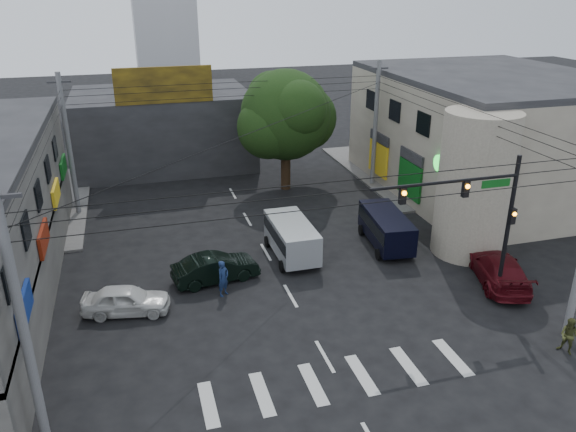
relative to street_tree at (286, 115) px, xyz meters
name	(u,v)px	position (x,y,z in m)	size (l,w,h in m)	color
ground	(303,318)	(-4.00, -17.00, -5.47)	(160.00, 160.00, 0.00)	black
sidewalk_far_right	(446,168)	(14.00, 1.00, -5.40)	(16.00, 16.00, 0.15)	#514F4C
building_right	(489,136)	(14.00, -4.00, -1.47)	(14.00, 18.00, 8.00)	gray
corner_column	(475,185)	(7.00, -13.00, -1.47)	(4.00, 4.00, 8.00)	gray
building_far	(163,128)	(-8.00, 9.00, -2.47)	(14.00, 10.00, 6.00)	#232326
billboard	(164,85)	(-8.00, 4.10, 1.83)	(7.00, 0.30, 2.60)	olive
street_tree	(286,115)	(0.00, 0.00, 0.00)	(6.40, 6.40, 8.70)	black
traffic_gantry	(479,210)	(3.82, -18.00, -0.64)	(7.10, 0.35, 7.20)	black
utility_pole_near_left	(21,320)	(-14.50, -21.50, -0.87)	(0.32, 0.32, 9.20)	#59595B
utility_pole_far_left	(69,146)	(-14.50, -1.00, -0.87)	(0.32, 0.32, 9.20)	#59595B
utility_pole_far_right	(375,125)	(6.50, -1.00, -0.87)	(0.32, 0.32, 9.20)	#59595B
dark_sedan	(216,268)	(-7.24, -12.47, -4.75)	(4.55, 2.20, 1.44)	black
white_compact	(126,300)	(-11.68, -14.35, -4.80)	(4.17, 2.30, 1.34)	silver
maroon_sedan	(499,269)	(6.50, -16.62, -4.71)	(3.64, 5.63, 1.52)	#4B0A11
silver_minivan	(292,240)	(-2.74, -10.89, -4.46)	(1.98, 4.72, 2.03)	#A5A9AD
navy_van	(386,230)	(2.87, -11.05, -4.49)	(2.43, 5.11, 1.97)	black
traffic_officer	(223,278)	(-7.10, -14.00, -4.56)	(0.79, 0.76, 1.83)	#15254C
pedestrian_olive	(569,336)	(5.66, -22.51, -4.67)	(0.90, 0.98, 1.61)	#3D401D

